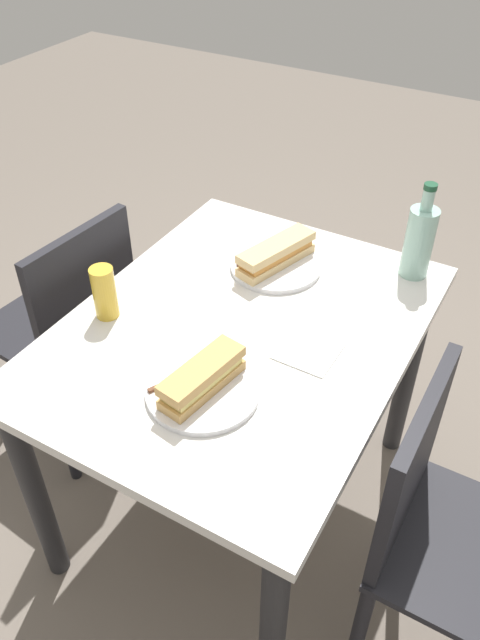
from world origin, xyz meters
The scene contains 13 objects.
ground_plane centered at (0.00, 0.00, 0.00)m, with size 8.00×8.00×0.00m, color #6B6056.
dining_table centered at (0.00, 0.00, 0.62)m, with size 1.06×0.82×0.74m.
chair_far centered at (-0.01, 0.61, 0.50)m, with size 0.43×0.43×0.87m.
chair_near centered at (-0.14, -0.61, 0.50)m, with size 0.40×0.40×0.87m.
plate_near centered at (0.27, 0.04, 0.75)m, with size 0.26×0.26×0.01m, color white.
baguette_sandwich_near centered at (0.27, 0.04, 0.79)m, with size 0.26×0.14×0.07m.
knife_near centered at (0.28, 0.10, 0.76)m, with size 0.17×0.07×0.01m.
plate_far centered at (-0.24, -0.04, 0.75)m, with size 0.26×0.26×0.01m, color white.
baguette_sandwich_far centered at (-0.24, -0.04, 0.79)m, with size 0.23×0.10×0.07m.
knife_far centered at (-0.24, 0.02, 0.76)m, with size 0.17×0.09×0.01m.
water_bottle centered at (0.44, -0.31, 0.85)m, with size 0.08×0.08×0.28m.
beer_glass centered at (-0.13, 0.32, 0.81)m, with size 0.06×0.06×0.14m, color gold.
paper_napkin centered at (0.00, -0.19, 0.74)m, with size 0.14×0.14×0.00m, color white.
Camera 1 is at (-1.05, -0.60, 1.76)m, focal length 35.28 mm.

